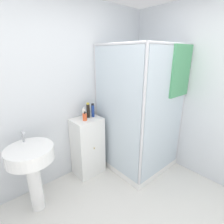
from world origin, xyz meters
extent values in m
cube|color=silver|center=(0.00, 1.70, 1.25)|extent=(6.40, 0.06, 2.50)
cube|color=white|center=(1.18, 1.18, 0.04)|extent=(0.98, 0.98, 0.09)
cylinder|color=silver|center=(1.65, 1.65, 0.97)|extent=(0.04, 0.04, 1.93)
cylinder|color=silver|center=(0.71, 1.65, 0.97)|extent=(0.04, 0.04, 1.93)
cylinder|color=silver|center=(1.65, 0.71, 0.97)|extent=(0.04, 0.04, 1.93)
cylinder|color=silver|center=(0.71, 0.71, 0.97)|extent=(0.04, 0.04, 1.93)
cylinder|color=silver|center=(1.18, 0.71, 1.91)|extent=(0.94, 0.04, 0.04)
cylinder|color=silver|center=(1.18, 1.65, 1.91)|extent=(0.94, 0.04, 0.04)
cylinder|color=silver|center=(0.71, 1.18, 1.91)|extent=(0.04, 0.94, 0.04)
cylinder|color=silver|center=(1.65, 1.18, 1.91)|extent=(0.04, 0.94, 0.04)
cube|color=silver|center=(1.18, 0.70, 0.99)|extent=(0.90, 0.01, 1.81)
cube|color=silver|center=(0.70, 1.18, 0.99)|extent=(0.01, 0.90, 1.81)
cylinder|color=#B7BABF|center=(1.43, 1.59, 0.81)|extent=(0.02, 0.02, 1.45)
cylinder|color=#B7BABF|center=(1.43, 1.54, 1.56)|extent=(0.07, 0.07, 0.04)
cube|color=#4C9966|center=(1.43, 0.68, 1.57)|extent=(0.44, 0.03, 0.69)
cube|color=white|center=(0.41, 1.50, 0.45)|extent=(0.42, 0.33, 0.90)
sphere|color=gold|center=(0.41, 1.32, 0.50)|extent=(0.02, 0.02, 0.02)
cylinder|color=white|center=(-0.45, 1.33, 0.34)|extent=(0.15, 0.15, 0.68)
cylinder|color=white|center=(-0.45, 1.33, 0.76)|extent=(0.51, 0.51, 0.15)
cylinder|color=#B7BABF|center=(-0.45, 1.51, 0.90)|extent=(0.02, 0.02, 0.13)
cube|color=#B7BABF|center=(-0.45, 1.47, 0.95)|extent=(0.02, 0.07, 0.02)
cylinder|color=#E5562D|center=(0.36, 1.46, 0.95)|extent=(0.06, 0.06, 0.10)
cylinder|color=black|center=(0.36, 1.46, 1.01)|extent=(0.02, 0.02, 0.02)
cube|color=black|center=(0.36, 1.45, 1.03)|extent=(0.02, 0.03, 0.01)
cylinder|color=black|center=(0.47, 1.53, 1.00)|extent=(0.05, 0.05, 0.20)
cylinder|color=gold|center=(0.47, 1.53, 1.11)|extent=(0.04, 0.04, 0.02)
cylinder|color=navy|center=(0.53, 1.51, 0.99)|extent=(0.05, 0.05, 0.18)
cylinder|color=black|center=(0.53, 1.51, 1.09)|extent=(0.04, 0.04, 0.02)
cylinder|color=white|center=(0.39, 1.53, 0.98)|extent=(0.05, 0.05, 0.15)
cylinder|color=silver|center=(0.39, 1.53, 1.06)|extent=(0.02, 0.02, 0.02)
cube|color=silver|center=(0.39, 1.52, 1.08)|extent=(0.01, 0.03, 0.01)
camera|label=1|loc=(-0.86, -0.52, 1.81)|focal=28.00mm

